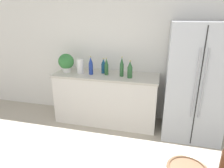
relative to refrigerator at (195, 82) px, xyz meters
name	(u,v)px	position (x,y,z in m)	size (l,w,h in m)	color
wall_back	(126,49)	(-1.15, 0.40, 0.39)	(8.00, 0.06, 2.55)	white
back_counter	(106,98)	(-1.41, 0.07, -0.44)	(1.78, 0.63, 0.88)	silver
refrigerator	(195,82)	(0.00, 0.00, 0.00)	(0.85, 0.73, 1.76)	silver
potted_plant	(66,62)	(-2.13, 0.03, 0.18)	(0.27, 0.27, 0.33)	silver
paper_towel_roll	(80,66)	(-1.87, 0.04, 0.12)	(0.12, 0.12, 0.24)	white
back_bottle_0	(130,70)	(-0.99, -0.02, 0.13)	(0.08, 0.08, 0.28)	#2D6033
back_bottle_1	(104,66)	(-1.48, 0.14, 0.12)	(0.08, 0.08, 0.26)	navy
back_bottle_2	(106,67)	(-1.40, 0.05, 0.14)	(0.07, 0.07, 0.29)	#2D6033
back_bottle_3	(91,66)	(-1.66, 0.00, 0.15)	(0.07, 0.07, 0.31)	navy
back_bottle_4	(122,67)	(-1.14, 0.03, 0.16)	(0.07, 0.07, 0.32)	#2D6033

